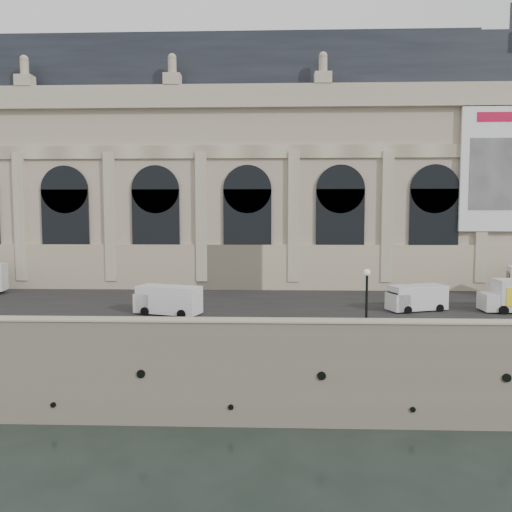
# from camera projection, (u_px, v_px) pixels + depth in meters

# --- Properties ---
(ground) EXTENTS (260.00, 260.00, 0.00)m
(ground) POSITION_uv_depth(u_px,v_px,m) (291.00, 428.00, 33.19)
(ground) COLOR black
(ground) RESTS_ON ground
(quay) EXTENTS (160.00, 70.00, 6.00)m
(quay) POSITION_uv_depth(u_px,v_px,m) (282.00, 298.00, 67.82)
(quay) COLOR #7B705E
(quay) RESTS_ON ground
(street) EXTENTS (160.00, 24.00, 0.06)m
(street) POSITION_uv_depth(u_px,v_px,m) (286.00, 302.00, 46.66)
(street) COLOR #2D2D2D
(street) RESTS_ON quay
(parapet) EXTENTS (160.00, 1.40, 1.21)m
(parapet) POSITION_uv_depth(u_px,v_px,m) (291.00, 328.00, 33.26)
(parapet) COLOR #7B705E
(parapet) RESTS_ON quay
(museum) EXTENTS (69.00, 18.70, 29.10)m
(museum) POSITION_uv_depth(u_px,v_px,m) (235.00, 171.00, 62.57)
(museum) COLOR #B6A58C
(museum) RESTS_ON quay
(van_b) EXTENTS (5.74, 3.53, 2.40)m
(van_b) POSITION_uv_depth(u_px,v_px,m) (165.00, 300.00, 40.88)
(van_b) COLOR white
(van_b) RESTS_ON quay
(van_c) EXTENTS (5.35, 3.34, 2.23)m
(van_c) POSITION_uv_depth(u_px,v_px,m) (414.00, 298.00, 42.37)
(van_c) COLOR silver
(van_c) RESTS_ON quay
(lamp_right) EXTENTS (0.46, 0.46, 4.50)m
(lamp_right) POSITION_uv_depth(u_px,v_px,m) (367.00, 302.00, 34.12)
(lamp_right) COLOR black
(lamp_right) RESTS_ON quay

